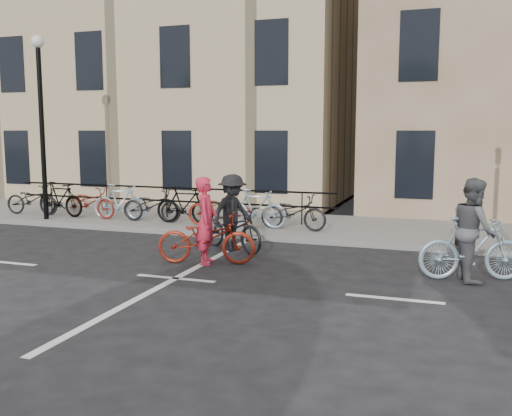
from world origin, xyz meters
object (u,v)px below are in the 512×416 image
(lamp_post, at_px, (41,105))
(cyclist_dark, at_px, (232,221))
(cyclist_pink, at_px, (206,234))
(cyclist_grey, at_px, (473,239))

(lamp_post, relative_size, cyclist_dark, 2.55)
(lamp_post, height_order, cyclist_pink, lamp_post)
(cyclist_pink, relative_size, cyclist_dark, 1.04)
(cyclist_grey, xyz_separation_m, cyclist_dark, (-5.14, 1.01, -0.08))
(cyclist_dark, bearing_deg, lamp_post, 103.71)
(lamp_post, xyz_separation_m, cyclist_grey, (11.72, -2.69, -2.72))
(cyclist_grey, bearing_deg, lamp_post, 60.38)
(lamp_post, height_order, cyclist_grey, lamp_post)
(cyclist_dark, bearing_deg, cyclist_grey, -72.96)
(cyclist_dark, bearing_deg, cyclist_pink, -153.10)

